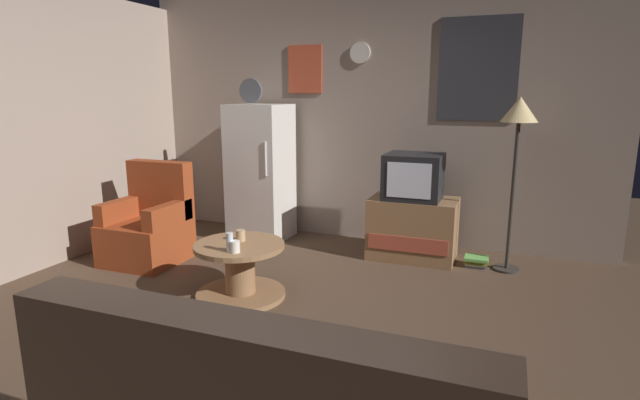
# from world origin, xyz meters

# --- Properties ---
(ground_plane) EXTENTS (12.00, 12.00, 0.00)m
(ground_plane) POSITION_xyz_m (0.00, 0.00, 0.00)
(ground_plane) COLOR #4C3828
(wall_with_art) EXTENTS (5.20, 0.12, 2.78)m
(wall_with_art) POSITION_xyz_m (0.01, 2.45, 1.39)
(wall_with_art) COLOR gray
(wall_with_art) RESTS_ON ground_plane
(fridge) EXTENTS (0.60, 0.62, 1.77)m
(fridge) POSITION_xyz_m (-1.06, 2.00, 0.75)
(fridge) COLOR silver
(fridge) RESTS_ON ground_plane
(tv_stand) EXTENTS (0.84, 0.53, 0.61)m
(tv_stand) POSITION_xyz_m (0.67, 1.91, 0.30)
(tv_stand) COLOR #8E6642
(tv_stand) RESTS_ON ground_plane
(crt_tv) EXTENTS (0.54, 0.51, 0.44)m
(crt_tv) POSITION_xyz_m (0.66, 1.91, 0.83)
(crt_tv) COLOR black
(crt_tv) RESTS_ON tv_stand
(standing_lamp) EXTENTS (0.32, 0.32, 1.59)m
(standing_lamp) POSITION_xyz_m (1.56, 1.87, 1.36)
(standing_lamp) COLOR #332D28
(standing_lamp) RESTS_ON ground_plane
(coffee_table) EXTENTS (0.72, 0.72, 0.45)m
(coffee_table) POSITION_xyz_m (-0.44, 0.44, 0.23)
(coffee_table) COLOR #8E6642
(coffee_table) RESTS_ON ground_plane
(wine_glass) EXTENTS (0.05, 0.05, 0.15)m
(wine_glass) POSITION_xyz_m (-0.40, 0.23, 0.53)
(wine_glass) COLOR silver
(wine_glass) RESTS_ON coffee_table
(mug_ceramic_white) EXTENTS (0.08, 0.08, 0.09)m
(mug_ceramic_white) POSITION_xyz_m (-0.36, 0.23, 0.50)
(mug_ceramic_white) COLOR silver
(mug_ceramic_white) RESTS_ON coffee_table
(mug_ceramic_tan) EXTENTS (0.08, 0.08, 0.09)m
(mug_ceramic_tan) POSITION_xyz_m (-0.47, 0.51, 0.50)
(mug_ceramic_tan) COLOR tan
(mug_ceramic_tan) RESTS_ON coffee_table
(armchair) EXTENTS (0.68, 0.68, 0.96)m
(armchair) POSITION_xyz_m (-1.73, 0.91, 0.34)
(armchair) COLOR maroon
(armchair) RESTS_ON ground_plane
(book_stack) EXTENTS (0.22, 0.18, 0.10)m
(book_stack) POSITION_xyz_m (1.29, 1.85, 0.05)
(book_stack) COLOR slate
(book_stack) RESTS_ON ground_plane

